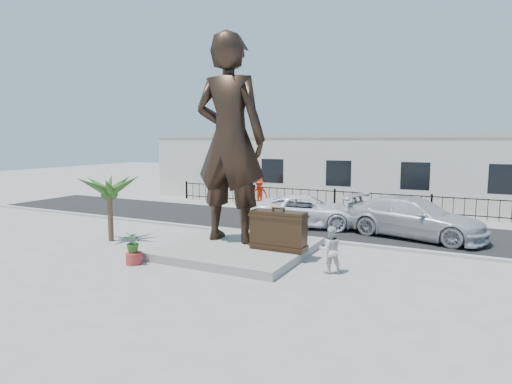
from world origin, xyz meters
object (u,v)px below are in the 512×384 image
statue (230,140)px  tourist (330,250)px  car_white (306,211)px  suitcase (278,231)px

statue → tourist: (4.51, -1.39, -3.53)m
statue → car_white: (1.25, 5.34, -3.52)m
tourist → car_white: bearing=-93.6°
tourist → suitcase: bearing=-50.9°
statue → tourist: bearing=160.7°
car_white → statue: bearing=152.8°
suitcase → car_white: (-1.05, 5.86, -0.24)m
statue → suitcase: size_ratio=3.94×
statue → car_white: bearing=-105.3°
statue → car_white: statue is taller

